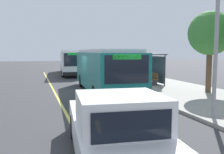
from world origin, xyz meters
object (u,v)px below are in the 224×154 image
object	(u,v)px
pickup_truck	(114,128)
route_sign_post	(135,64)
transit_bus_main	(104,69)
transit_bus_second	(72,61)
waiting_bench	(151,78)

from	to	relation	value
pickup_truck	route_sign_post	world-z (taller)	route_sign_post
transit_bus_main	route_sign_post	distance (m)	2.36
transit_bus_second	route_sign_post	bearing A→B (deg)	8.67
transit_bus_second	route_sign_post	size ratio (longest dim) A/B	4.15
pickup_truck	waiting_bench	distance (m)	14.24
pickup_truck	route_sign_post	bearing A→B (deg)	154.18
waiting_bench	transit_bus_main	bearing A→B (deg)	-66.25
transit_bus_second	pickup_truck	distance (m)	25.44
transit_bus_main	pickup_truck	xyz separation A→B (m)	(10.23, -2.64, -0.76)
transit_bus_main	transit_bus_second	world-z (taller)	same
waiting_bench	route_sign_post	world-z (taller)	route_sign_post
pickup_truck	waiting_bench	size ratio (longest dim) A/B	3.48
pickup_truck	route_sign_post	size ratio (longest dim) A/B	1.99
transit_bus_second	waiting_bench	xyz separation A→B (m)	(13.03, 4.55, -0.98)
transit_bus_main	transit_bus_second	distance (m)	15.05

